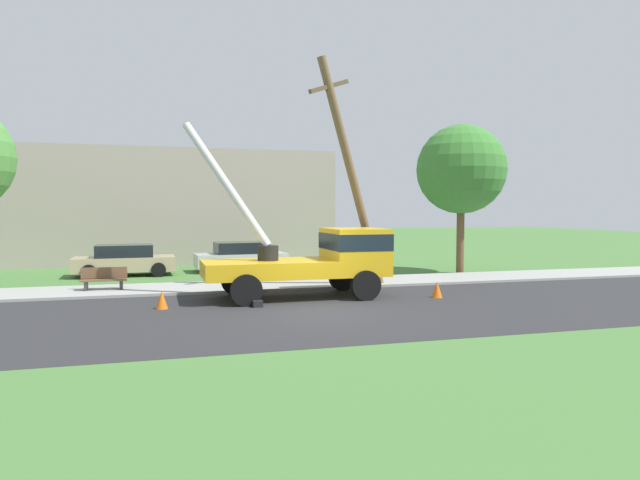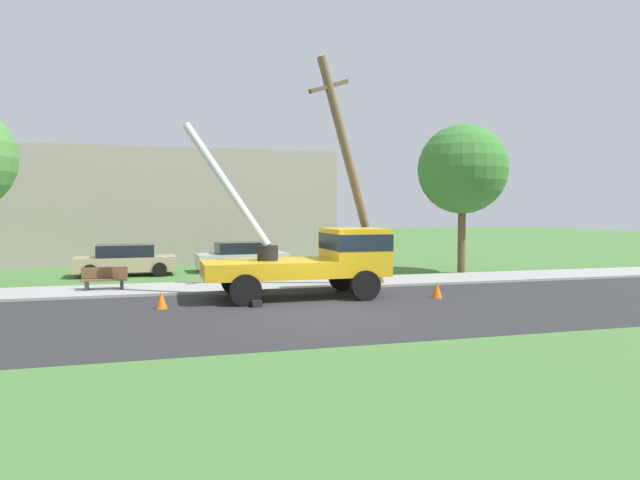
{
  "view_description": "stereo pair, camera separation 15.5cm",
  "coord_description": "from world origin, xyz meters",
  "px_view_note": "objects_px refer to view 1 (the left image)",
  "views": [
    {
      "loc": [
        -4.53,
        -15.71,
        2.98
      ],
      "look_at": [
        1.03,
        3.9,
        1.9
      ],
      "focal_mm": 31.33,
      "sensor_mm": 36.0,
      "label": 1
    },
    {
      "loc": [
        -4.38,
        -15.75,
        2.98
      ],
      "look_at": [
        1.03,
        3.9,
        1.9
      ],
      "focal_mm": 31.33,
      "sensor_mm": 36.0,
      "label": 2
    }
  ],
  "objects_px": {
    "traffic_cone_behind": "(162,300)",
    "parked_sedan_tan": "(125,260)",
    "parked_sedan_silver": "(241,257)",
    "park_bench": "(104,280)",
    "utility_truck": "(319,256)",
    "leaning_utility_pole": "(351,173)",
    "roadside_tree_far": "(461,170)",
    "traffic_cone_ahead": "(437,289)"
  },
  "relations": [
    {
      "from": "traffic_cone_behind",
      "to": "traffic_cone_ahead",
      "type": "bearing_deg",
      "value": -1.72
    },
    {
      "from": "traffic_cone_behind",
      "to": "roadside_tree_far",
      "type": "xyz_separation_m",
      "value": [
        13.64,
        6.19,
        4.62
      ]
    },
    {
      "from": "traffic_cone_behind",
      "to": "park_bench",
      "type": "height_order",
      "value": "park_bench"
    },
    {
      "from": "traffic_cone_behind",
      "to": "parked_sedan_tan",
      "type": "relative_size",
      "value": 0.13
    },
    {
      "from": "utility_truck",
      "to": "traffic_cone_behind",
      "type": "distance_m",
      "value": 5.44
    },
    {
      "from": "traffic_cone_behind",
      "to": "utility_truck",
      "type": "bearing_deg",
      "value": 11.28
    },
    {
      "from": "leaning_utility_pole",
      "to": "parked_sedan_silver",
      "type": "distance_m",
      "value": 8.83
    },
    {
      "from": "utility_truck",
      "to": "traffic_cone_ahead",
      "type": "relative_size",
      "value": 12.12
    },
    {
      "from": "utility_truck",
      "to": "traffic_cone_behind",
      "type": "height_order",
      "value": "utility_truck"
    },
    {
      "from": "leaning_utility_pole",
      "to": "roadside_tree_far",
      "type": "relative_size",
      "value": 1.23
    },
    {
      "from": "roadside_tree_far",
      "to": "traffic_cone_behind",
      "type": "bearing_deg",
      "value": -155.59
    },
    {
      "from": "parked_sedan_silver",
      "to": "park_bench",
      "type": "distance_m",
      "value": 8.2
    },
    {
      "from": "traffic_cone_behind",
      "to": "parked_sedan_tan",
      "type": "bearing_deg",
      "value": 99.87
    },
    {
      "from": "traffic_cone_ahead",
      "to": "roadside_tree_far",
      "type": "bearing_deg",
      "value": 54.6
    },
    {
      "from": "traffic_cone_behind",
      "to": "parked_sedan_tan",
      "type": "distance_m",
      "value": 9.52
    },
    {
      "from": "parked_sedan_silver",
      "to": "utility_truck",
      "type": "bearing_deg",
      "value": -80.65
    },
    {
      "from": "traffic_cone_ahead",
      "to": "traffic_cone_behind",
      "type": "height_order",
      "value": "same"
    },
    {
      "from": "utility_truck",
      "to": "roadside_tree_far",
      "type": "xyz_separation_m",
      "value": [
        8.42,
        5.15,
        3.49
      ]
    },
    {
      "from": "leaning_utility_pole",
      "to": "parked_sedan_tan",
      "type": "xyz_separation_m",
      "value": [
        -8.57,
        6.73,
        -3.69
      ]
    },
    {
      "from": "utility_truck",
      "to": "leaning_utility_pole",
      "type": "relative_size",
      "value": 0.79
    },
    {
      "from": "utility_truck",
      "to": "traffic_cone_behind",
      "type": "relative_size",
      "value": 12.12
    },
    {
      "from": "park_bench",
      "to": "roadside_tree_far",
      "type": "distance_m",
      "value": 16.41
    },
    {
      "from": "utility_truck",
      "to": "parked_sedan_silver",
      "type": "xyz_separation_m",
      "value": [
        -1.47,
        8.95,
        -0.7
      ]
    },
    {
      "from": "utility_truck",
      "to": "parked_sedan_silver",
      "type": "bearing_deg",
      "value": 99.35
    },
    {
      "from": "leaning_utility_pole",
      "to": "park_bench",
      "type": "relative_size",
      "value": 5.38
    },
    {
      "from": "leaning_utility_pole",
      "to": "traffic_cone_behind",
      "type": "height_order",
      "value": "leaning_utility_pole"
    },
    {
      "from": "traffic_cone_behind",
      "to": "roadside_tree_far",
      "type": "bearing_deg",
      "value": 24.41
    },
    {
      "from": "park_bench",
      "to": "leaning_utility_pole",
      "type": "bearing_deg",
      "value": -9.79
    },
    {
      "from": "utility_truck",
      "to": "parked_sedan_tan",
      "type": "bearing_deg",
      "value": 129.46
    },
    {
      "from": "traffic_cone_ahead",
      "to": "parked_sedan_tan",
      "type": "height_order",
      "value": "parked_sedan_tan"
    },
    {
      "from": "leaning_utility_pole",
      "to": "parked_sedan_tan",
      "type": "relative_size",
      "value": 1.93
    },
    {
      "from": "park_bench",
      "to": "roadside_tree_far",
      "type": "xyz_separation_m",
      "value": [
        15.67,
        2.01,
        4.43
      ]
    },
    {
      "from": "leaning_utility_pole",
      "to": "traffic_cone_ahead",
      "type": "height_order",
      "value": "leaning_utility_pole"
    },
    {
      "from": "parked_sedan_tan",
      "to": "park_bench",
      "type": "bearing_deg",
      "value": -94.41
    },
    {
      "from": "parked_sedan_tan",
      "to": "parked_sedan_silver",
      "type": "distance_m",
      "value": 5.42
    },
    {
      "from": "parked_sedan_tan",
      "to": "parked_sedan_silver",
      "type": "relative_size",
      "value": 0.99
    },
    {
      "from": "traffic_cone_ahead",
      "to": "traffic_cone_behind",
      "type": "xyz_separation_m",
      "value": [
        -9.05,
        0.27,
        0.0
      ]
    },
    {
      "from": "utility_truck",
      "to": "leaning_utility_pole",
      "type": "bearing_deg",
      "value": 42.84
    },
    {
      "from": "leaning_utility_pole",
      "to": "parked_sedan_tan",
      "type": "height_order",
      "value": "leaning_utility_pole"
    },
    {
      "from": "park_bench",
      "to": "roadside_tree_far",
      "type": "height_order",
      "value": "roadside_tree_far"
    },
    {
      "from": "roadside_tree_far",
      "to": "traffic_cone_ahead",
      "type": "bearing_deg",
      "value": -125.4
    },
    {
      "from": "park_bench",
      "to": "parked_sedan_tan",
      "type": "bearing_deg",
      "value": 85.59
    }
  ]
}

